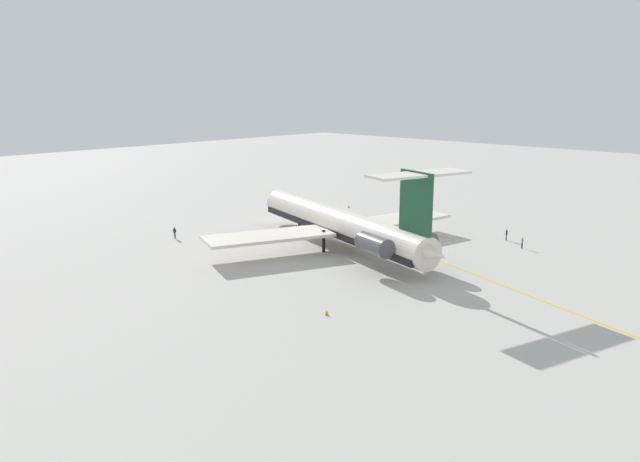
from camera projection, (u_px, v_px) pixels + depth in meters
ground at (356, 234)px, 97.69m from camera, size 321.61×321.61×0.00m
main_jetliner at (344, 225)px, 88.03m from camera, size 44.43×39.81×13.17m
ground_crew_near_nose at (522, 241)px, 88.97m from camera, size 0.41×0.27×1.68m
ground_crew_near_tail at (507, 233)px, 93.66m from camera, size 0.28×0.44×1.72m
ground_crew_portside at (175, 231)px, 94.80m from camera, size 0.29×0.41×1.81m
safety_cone_nose at (327, 313)px, 62.99m from camera, size 0.40×0.40×0.55m
safety_cone_wingtip at (349, 206)px, 119.23m from camera, size 0.40×0.40×0.55m
taxiway_centreline at (377, 237)px, 96.10m from camera, size 92.65×31.11×0.01m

